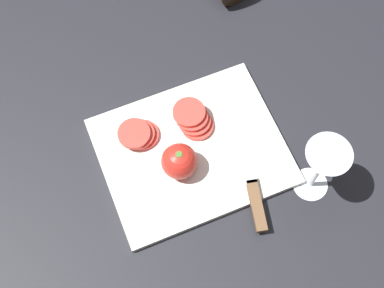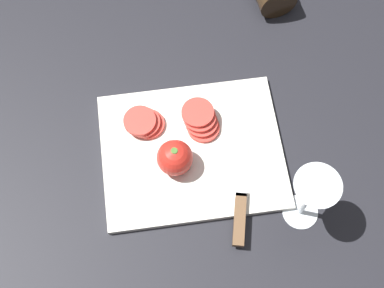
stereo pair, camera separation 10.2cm
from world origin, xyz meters
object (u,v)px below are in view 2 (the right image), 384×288
object	(u,v)px
whole_tomato	(175,156)
knife	(240,206)
tomato_slice_stack_near	(201,120)
wine_glass	(312,194)
tomato_slice_stack_far	(144,123)

from	to	relation	value
whole_tomato	knife	xyz separation A→B (m)	(-0.11, 0.11, -0.03)
whole_tomato	knife	bearing A→B (deg)	136.01
whole_tomato	tomato_slice_stack_near	size ratio (longest dim) A/B	0.81
wine_glass	tomato_slice_stack_far	bearing A→B (deg)	-38.17
whole_tomato	tomato_slice_stack_far	xyz separation A→B (m)	(0.05, -0.09, -0.02)
whole_tomato	tomato_slice_stack_near	xyz separation A→B (m)	(-0.06, -0.08, -0.02)
wine_glass	whole_tomato	xyz separation A→B (m)	(0.23, -0.13, -0.06)
knife	tomato_slice_stack_near	size ratio (longest dim) A/B	2.95
wine_glass	tomato_slice_stack_near	world-z (taller)	wine_glass
knife	tomato_slice_stack_far	size ratio (longest dim) A/B	3.19
tomato_slice_stack_near	whole_tomato	bearing A→B (deg)	51.18
tomato_slice_stack_near	wine_glass	bearing A→B (deg)	128.65
knife	tomato_slice_stack_near	distance (m)	0.19
whole_tomato	knife	size ratio (longest dim) A/B	0.27
knife	whole_tomato	bearing A→B (deg)	59.14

